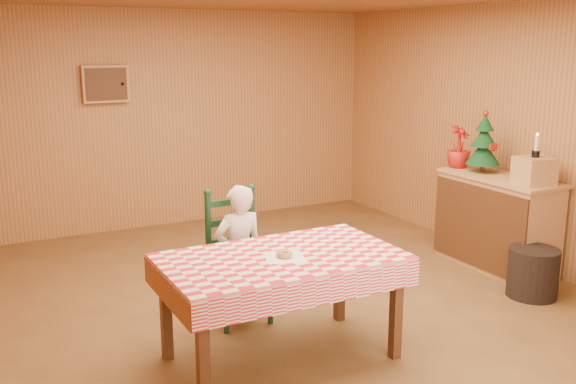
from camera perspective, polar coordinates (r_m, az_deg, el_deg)
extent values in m
plane|color=brown|center=(5.63, 0.96, -9.88)|extent=(6.00, 6.00, 0.00)
cube|color=#B0763F|center=(8.00, -9.46, 6.43)|extent=(5.00, 0.10, 2.60)
cube|color=#B0763F|center=(6.82, 19.83, 4.74)|extent=(0.10, 6.00, 2.60)
cube|color=tan|center=(7.67, -15.91, 9.22)|extent=(0.52, 0.08, 0.42)
cube|color=#502C15|center=(7.62, -15.84, 9.21)|extent=(0.46, 0.02, 0.36)
sphere|color=black|center=(7.65, -14.48, 9.30)|extent=(0.04, 0.04, 0.04)
cube|color=#502C15|center=(4.45, -0.62, -6.26)|extent=(1.60, 0.90, 0.06)
cube|color=#502C15|center=(4.02, -7.56, -14.39)|extent=(0.07, 0.07, 0.69)
cube|color=#502C15|center=(4.66, 9.57, -10.50)|extent=(0.07, 0.07, 0.69)
cube|color=#502C15|center=(4.66, -10.79, -10.55)|extent=(0.07, 0.07, 0.69)
cube|color=#502C15|center=(5.22, 4.62, -7.73)|extent=(0.07, 0.07, 0.69)
cube|color=red|center=(4.44, -0.62, -5.77)|extent=(1.64, 0.94, 0.02)
cube|color=red|center=(4.08, 2.44, -8.97)|extent=(1.64, 0.02, 0.18)
cube|color=red|center=(4.87, -3.16, -5.31)|extent=(1.64, 0.02, 0.18)
cube|color=#295828|center=(4.18, -10.77, -8.65)|extent=(0.02, 0.94, 0.18)
cube|color=#295828|center=(4.88, 8.02, -5.38)|extent=(0.02, 0.94, 0.18)
cube|color=black|center=(5.17, -4.34, -6.92)|extent=(0.44, 0.40, 0.04)
cylinder|color=black|center=(5.04, -5.52, -10.24)|extent=(0.04, 0.04, 0.41)
cylinder|color=black|center=(5.18, -1.58, -9.51)|extent=(0.04, 0.04, 0.41)
cylinder|color=black|center=(5.33, -6.94, -8.94)|extent=(0.04, 0.04, 0.41)
cylinder|color=black|center=(5.47, -3.18, -8.30)|extent=(0.04, 0.04, 0.41)
cylinder|color=black|center=(5.15, -7.10, -3.31)|extent=(0.05, 0.05, 0.60)
sphere|color=black|center=(5.08, -7.19, -0.05)|extent=(0.06, 0.06, 0.06)
cylinder|color=black|center=(5.29, -3.25, -2.79)|extent=(0.05, 0.05, 0.60)
sphere|color=black|center=(5.22, -3.29, 0.38)|extent=(0.06, 0.06, 0.06)
cube|color=black|center=(5.25, -5.12, -4.30)|extent=(0.38, 0.03, 0.05)
cube|color=black|center=(5.21, -5.16, -2.62)|extent=(0.38, 0.03, 0.05)
cube|color=black|center=(5.17, -5.19, -0.91)|extent=(0.38, 0.03, 0.05)
imported|color=silver|center=(5.13, -4.37, -5.53)|extent=(0.41, 0.27, 1.12)
cube|color=white|center=(4.39, -0.32, -5.81)|extent=(0.33, 0.33, 0.00)
torus|color=#B47F40|center=(4.38, -0.32, -5.55)|extent=(0.15, 0.15, 0.04)
cube|color=tan|center=(6.71, 18.07, -2.68)|extent=(0.50, 1.20, 0.90)
cube|color=tan|center=(6.61, 18.36, 1.21)|extent=(0.54, 1.24, 0.03)
cube|color=#502C15|center=(6.53, 16.48, -2.99)|extent=(0.02, 1.20, 0.80)
cube|color=tan|center=(6.32, 21.04, 1.79)|extent=(0.35, 0.35, 0.25)
cylinder|color=#502C15|center=(6.77, 16.87, 2.06)|extent=(0.04, 0.04, 0.08)
cone|color=#0B3416|center=(6.74, 16.96, 3.39)|extent=(0.34, 0.34, 0.24)
cone|color=#0B3416|center=(6.72, 17.05, 4.74)|extent=(0.26, 0.26, 0.20)
cone|color=#0B3416|center=(6.70, 17.13, 5.92)|extent=(0.18, 0.18, 0.16)
sphere|color=#AE1A10|center=(6.69, 17.18, 6.69)|extent=(0.06, 0.06, 0.06)
cube|color=#AE1A10|center=(6.61, 17.79, 3.86)|extent=(0.10, 0.02, 0.06)
sphere|color=#AE1A10|center=(6.75, 17.82, 3.61)|extent=(0.04, 0.04, 0.04)
sphere|color=#AE1A10|center=(6.71, 16.29, 4.26)|extent=(0.04, 0.04, 0.04)
sphere|color=#AE1A10|center=(6.80, 16.78, 5.19)|extent=(0.04, 0.04, 0.04)
imported|color=#AE1A10|center=(6.92, 14.94, 3.91)|extent=(0.30, 0.30, 0.44)
cylinder|color=black|center=(6.29, 21.15, 3.17)|extent=(0.07, 0.07, 0.06)
cylinder|color=white|center=(6.28, 21.23, 4.07)|extent=(0.03, 0.03, 0.14)
sphere|color=orange|center=(6.26, 21.29, 4.81)|extent=(0.02, 0.02, 0.02)
cylinder|color=black|center=(6.10, 20.94, -6.71)|extent=(0.46, 0.46, 0.44)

